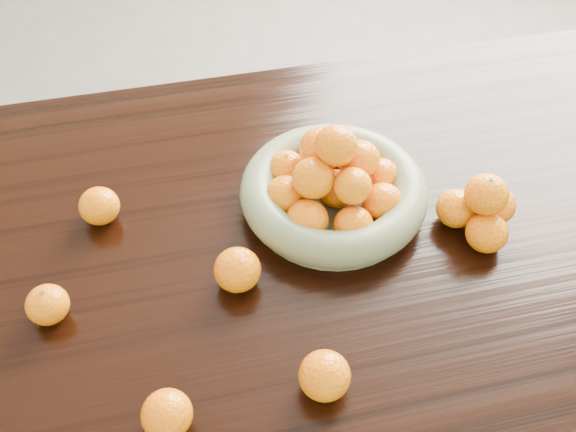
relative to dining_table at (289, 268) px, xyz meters
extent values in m
plane|color=#5E5D59|center=(0.00, 0.00, -0.66)|extent=(5.00, 5.00, 0.00)
cube|color=black|center=(0.00, 0.00, 0.07)|extent=(2.00, 1.00, 0.04)
cube|color=black|center=(0.93, 0.43, -0.31)|extent=(0.08, 0.08, 0.71)
cylinder|color=#6F7A59|center=(0.09, 0.06, 0.10)|extent=(0.30, 0.30, 0.02)
torus|color=#6F7A59|center=(0.09, 0.06, 0.13)|extent=(0.34, 0.34, 0.07)
ellipsoid|color=orange|center=(0.19, 0.07, 0.14)|extent=(0.07, 0.07, 0.06)
ellipsoid|color=orange|center=(0.15, 0.12, 0.14)|extent=(0.07, 0.07, 0.06)
ellipsoid|color=orange|center=(0.09, 0.14, 0.14)|extent=(0.08, 0.08, 0.07)
ellipsoid|color=orange|center=(0.02, 0.12, 0.14)|extent=(0.07, 0.07, 0.07)
ellipsoid|color=orange|center=(0.01, 0.05, 0.14)|extent=(0.08, 0.08, 0.07)
ellipsoid|color=orange|center=(0.03, -0.01, 0.14)|extent=(0.07, 0.07, 0.07)
ellipsoid|color=orange|center=(0.10, -0.04, 0.14)|extent=(0.07, 0.07, 0.06)
ellipsoid|color=orange|center=(0.17, 0.00, 0.14)|extent=(0.07, 0.07, 0.07)
ellipsoid|color=orange|center=(0.10, 0.05, 0.14)|extent=(0.07, 0.07, 0.07)
ellipsoid|color=orange|center=(0.14, 0.07, 0.19)|extent=(0.07, 0.07, 0.07)
ellipsoid|color=orange|center=(0.08, 0.11, 0.19)|extent=(0.07, 0.07, 0.07)
ellipsoid|color=orange|center=(0.05, 0.04, 0.19)|extent=(0.08, 0.08, 0.07)
ellipsoid|color=orange|center=(0.11, 0.01, 0.19)|extent=(0.07, 0.07, 0.06)
ellipsoid|color=orange|center=(0.10, 0.06, 0.23)|extent=(0.07, 0.07, 0.07)
ellipsoid|color=orange|center=(0.33, -0.09, 0.12)|extent=(0.07, 0.07, 0.07)
ellipsoid|color=orange|center=(0.37, -0.04, 0.12)|extent=(0.07, 0.07, 0.07)
ellipsoid|color=orange|center=(0.30, -0.03, 0.12)|extent=(0.07, 0.07, 0.07)
ellipsoid|color=orange|center=(0.33, -0.05, 0.18)|extent=(0.08, 0.08, 0.07)
ellipsoid|color=orange|center=(-0.41, -0.08, 0.12)|extent=(0.07, 0.07, 0.06)
ellipsoid|color=orange|center=(-0.24, -0.30, 0.12)|extent=(0.07, 0.07, 0.07)
ellipsoid|color=orange|center=(-0.01, -0.29, 0.12)|extent=(0.08, 0.08, 0.07)
ellipsoid|color=orange|center=(-0.32, 0.12, 0.12)|extent=(0.07, 0.07, 0.07)
ellipsoid|color=orange|center=(-0.10, -0.08, 0.13)|extent=(0.08, 0.08, 0.07)
camera|label=1|loc=(-0.16, -0.71, 0.96)|focal=40.00mm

